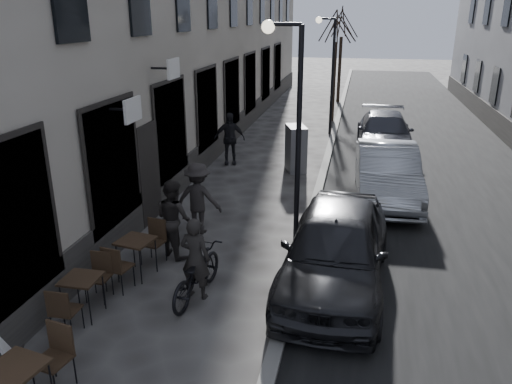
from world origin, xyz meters
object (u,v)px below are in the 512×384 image
(tree_near, at_px, (336,25))
(pedestrian_far, at_px, (229,139))
(streetlamp_near, at_px, (291,114))
(bistro_set_c, at_px, (137,254))
(utility_cabinet, at_px, (296,148))
(streetlamp_far, at_px, (329,63))
(pedestrian_mid, at_px, (198,198))
(car_far, at_px, (384,133))
(car_near, at_px, (336,248))
(sign_board, at_px, (3,334))
(tree_far, at_px, (342,23))
(bistro_set_b, at_px, (83,292))
(car_mid, at_px, (387,173))
(pedestrian_near, at_px, (173,218))
(bicycle, at_px, (196,273))

(tree_near, relative_size, pedestrian_far, 3.01)
(streetlamp_near, height_order, bistro_set_c, streetlamp_near)
(streetlamp_near, distance_m, utility_cabinet, 6.52)
(bistro_set_c, bearing_deg, utility_cabinet, 84.99)
(streetlamp_far, height_order, pedestrian_mid, streetlamp_far)
(pedestrian_mid, relative_size, car_far, 0.35)
(streetlamp_near, height_order, car_near, streetlamp_near)
(sign_board, bearing_deg, streetlamp_near, 28.36)
(bistro_set_c, bearing_deg, tree_far, 93.25)
(streetlamp_near, xyz_separation_m, bistro_set_b, (-3.21, -3.66, -2.69))
(pedestrian_far, relative_size, car_mid, 0.39)
(streetlamp_far, relative_size, pedestrian_mid, 2.82)
(tree_far, distance_m, pedestrian_far, 15.43)
(pedestrian_far, xyz_separation_m, car_mid, (5.45, -2.62, -0.14))
(streetlamp_near, bearing_deg, car_near, -54.72)
(streetlamp_far, bearing_deg, car_near, -85.09)
(car_near, xyz_separation_m, car_far, (1.30, 10.92, -0.09))
(bistro_set_c, xyz_separation_m, car_mid, (5.25, 5.82, 0.30))
(streetlamp_near, distance_m, pedestrian_mid, 3.25)
(tree_far, bearing_deg, pedestrian_near, -96.58)
(utility_cabinet, bearing_deg, car_mid, -57.22)
(car_far, bearing_deg, bistro_set_c, -116.10)
(bistro_set_b, height_order, car_near, car_near)
(tree_far, bearing_deg, car_near, -87.22)
(car_near, bearing_deg, pedestrian_mid, 153.49)
(tree_far, height_order, bicycle, tree_far)
(bistro_set_b, bearing_deg, bicycle, 29.40)
(tree_near, distance_m, sign_board, 20.81)
(car_near, distance_m, car_mid, 5.53)
(bistro_set_c, bearing_deg, sign_board, -97.48)
(streetlamp_far, distance_m, sign_board, 17.63)
(tree_far, distance_m, pedestrian_mid, 21.16)
(tree_far, bearing_deg, utility_cabinet, -92.68)
(pedestrian_near, bearing_deg, car_far, -82.55)
(streetlamp_far, relative_size, car_mid, 1.05)
(bistro_set_b, relative_size, car_far, 0.30)
(car_near, bearing_deg, streetlamp_near, 128.25)
(pedestrian_mid, relative_size, car_mid, 0.37)
(tree_far, height_order, sign_board, tree_far)
(streetlamp_near, distance_m, tree_near, 15.08)
(tree_far, relative_size, bistro_set_c, 3.34)
(streetlamp_far, xyz_separation_m, pedestrian_far, (-3.09, -5.64, -2.21))
(pedestrian_far, bearing_deg, bistro_set_b, -106.61)
(tree_near, relative_size, pedestrian_mid, 3.15)
(streetlamp_far, relative_size, tree_near, 0.89)
(tree_far, xyz_separation_m, pedestrian_far, (-3.17, -14.64, -3.72))
(car_far, bearing_deg, pedestrian_near, -116.48)
(utility_cabinet, bearing_deg, bistro_set_b, -124.57)
(car_mid, height_order, car_far, car_mid)
(car_mid, bearing_deg, tree_near, 99.09)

